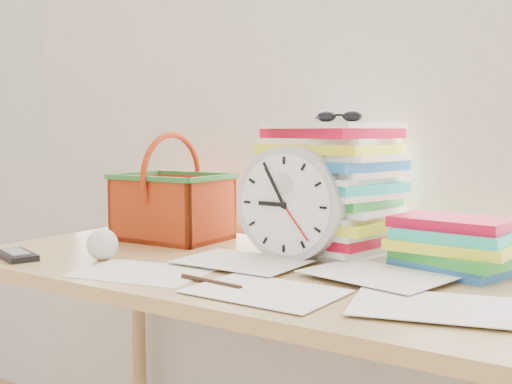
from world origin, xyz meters
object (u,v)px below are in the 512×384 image
Objects in this scene: book_stack at (451,244)px; basket at (172,187)px; clock at (291,203)px; paper_stack at (331,188)px; desk at (250,296)px; calculator at (16,255)px.

basket reaches higher than book_stack.
basket is (-0.43, 0.07, 0.01)m from clock.
desk is at bearing -110.64° from paper_stack.
paper_stack is at bearing 69.36° from desk.
basket is (-0.78, -0.02, 0.09)m from book_stack.
calculator is (-0.91, -0.44, -0.05)m from book_stack.
book_stack is at bearing 45.19° from calculator.
paper_stack is at bearing 7.37° from basket.
basket reaches higher than clock.
calculator is (-0.56, -0.35, -0.13)m from clock.
book_stack reaches higher than desk.
clock is at bearing -10.83° from basket.
book_stack is at bearing 14.63° from clock.
calculator is at bearing -152.96° from desk.
clock is 0.91× the size of basket.
clock is at bearing -165.37° from book_stack.
book_stack is 1.02m from calculator.
book_stack reaches higher than calculator.
book_stack is 0.93× the size of basket.
paper_stack is 0.34m from book_stack.
desk is at bearing 46.41° from calculator.
paper_stack is at bearing 76.60° from clock.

